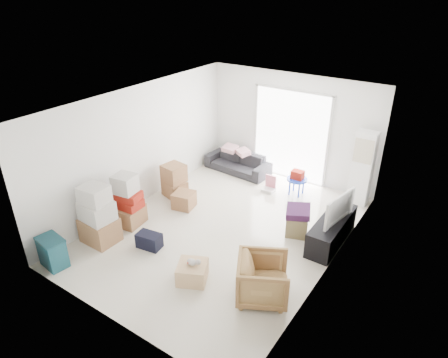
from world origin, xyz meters
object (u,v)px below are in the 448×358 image
object	(u,v)px
storage_bins	(53,252)
wood_crate	(192,272)
kids_table	(297,178)
tv_console	(332,230)
sofa	(238,159)
ottoman	(297,225)
ac_tower	(362,169)
armchair	(263,277)
television	(334,216)

from	to	relation	value
storage_bins	wood_crate	world-z (taller)	storage_bins
kids_table	tv_console	bearing A→B (deg)	-45.00
tv_console	storage_bins	world-z (taller)	storage_bins
tv_console	sofa	xyz separation A→B (m)	(-3.24, 1.67, 0.09)
sofa	ottoman	bearing A→B (deg)	-31.70
ac_tower	wood_crate	bearing A→B (deg)	-109.80
armchair	storage_bins	xyz separation A→B (m)	(-3.53, -1.41, -0.12)
tv_console	sofa	size ratio (longest dim) A/B	0.88
ac_tower	sofa	xyz separation A→B (m)	(-3.19, -0.15, -0.53)
armchair	wood_crate	bearing A→B (deg)	76.13
kids_table	wood_crate	distance (m)	3.83
kids_table	wood_crate	world-z (taller)	kids_table
wood_crate	ac_tower	bearing A→B (deg)	70.20
wood_crate	kids_table	bearing A→B (deg)	87.21
sofa	kids_table	bearing A→B (deg)	-5.24
television	ac_tower	bearing A→B (deg)	11.71
television	kids_table	bearing A→B (deg)	55.14
tv_console	armchair	world-z (taller)	armchair
television	storage_bins	size ratio (longest dim) A/B	1.68
sofa	wood_crate	bearing A→B (deg)	-64.47
television	kids_table	xyz separation A→B (m)	(-1.39, 1.39, -0.14)
ottoman	wood_crate	xyz separation A→B (m)	(-0.91, -2.29, -0.05)
ottoman	wood_crate	size ratio (longest dim) A/B	0.86
ac_tower	sofa	distance (m)	3.24
television	armchair	bearing A→B (deg)	-179.80
armchair	tv_console	bearing A→B (deg)	-38.16
armchair	wood_crate	size ratio (longest dim) A/B	1.68
ottoman	wood_crate	bearing A→B (deg)	-111.60
tv_console	ottoman	xyz separation A→B (m)	(-0.67, -0.13, -0.05)
kids_table	wood_crate	size ratio (longest dim) A/B	1.26
storage_bins	ottoman	world-z (taller)	storage_bins
ottoman	kids_table	distance (m)	1.70
tv_console	armchair	distance (m)	2.15
ac_tower	storage_bins	world-z (taller)	ac_tower
armchair	ac_tower	bearing A→B (deg)	-32.87
sofa	storage_bins	world-z (taller)	sofa
ottoman	tv_console	bearing A→B (deg)	11.23
ottoman	wood_crate	world-z (taller)	ottoman
sofa	ottoman	distance (m)	3.14
ottoman	armchair	bearing A→B (deg)	-81.32
ac_tower	armchair	xyz separation A→B (m)	(-0.32, -3.93, -0.46)
television	wood_crate	xyz separation A→B (m)	(-1.58, -2.42, -0.42)
ac_tower	kids_table	distance (m)	1.47
storage_bins	wood_crate	size ratio (longest dim) A/B	1.18
tv_console	armchair	size ratio (longest dim) A/B	1.89
sofa	storage_bins	xyz separation A→B (m)	(-0.66, -5.19, -0.05)
armchair	storage_bins	distance (m)	3.80
wood_crate	ottoman	bearing A→B (deg)	68.40
sofa	wood_crate	size ratio (longest dim) A/B	3.60
armchair	storage_bins	size ratio (longest dim) A/B	1.42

